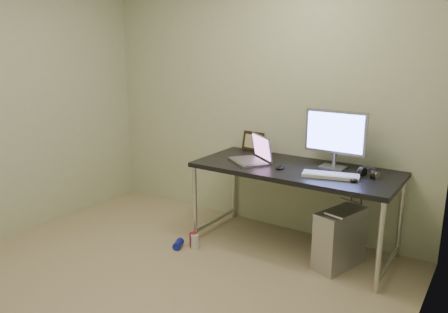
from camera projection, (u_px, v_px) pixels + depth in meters
floor at (134, 298)px, 3.14m from camera, size 3.50×3.50×0.00m
wall_back at (256, 100)px, 4.25m from camera, size 3.50×0.02×2.50m
wall_right at (410, 166)px, 1.90m from camera, size 0.02×3.50×2.50m
desk at (295, 175)px, 3.76m from camera, size 1.73×0.76×0.75m
tower_computer at (340, 238)px, 3.54m from camera, size 0.33×0.50×0.51m
cable_a at (352, 204)px, 3.87m from camera, size 0.01×0.16×0.69m
cable_b at (361, 208)px, 3.81m from camera, size 0.02×0.11×0.71m
can_red at (193, 240)px, 3.93m from camera, size 0.09×0.09×0.13m
can_white at (195, 242)px, 3.89m from camera, size 0.09×0.09×0.13m
can_blue at (178, 244)px, 3.91m from camera, size 0.11×0.15×0.07m
laptop at (253, 156)px, 3.90m from camera, size 0.45×0.44×0.24m
monitor at (335, 135)px, 3.65m from camera, size 0.53×0.16×0.49m
keyboard at (331, 175)px, 3.46m from camera, size 0.46×0.25×0.03m
mouse_right at (355, 179)px, 3.36m from camera, size 0.07×0.11×0.04m
mouse_left at (280, 167)px, 3.69m from camera, size 0.07×0.11×0.03m
headphones at (368, 173)px, 3.46m from camera, size 0.17×0.10×0.10m
picture_frame at (253, 141)px, 4.33m from camera, size 0.24×0.09×0.19m
webcam at (269, 145)px, 4.14m from camera, size 0.05×0.04×0.13m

